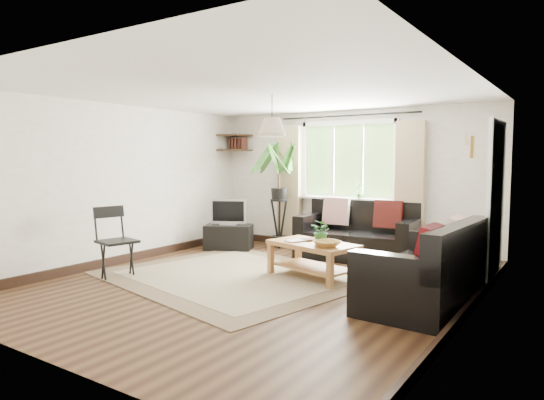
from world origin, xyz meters
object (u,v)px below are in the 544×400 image
Objects in this scene: sofa_right at (424,264)px; tv_stand at (229,237)px; sofa_back at (357,232)px; folding_chair at (117,243)px; coffee_table at (313,260)px; palm_stand at (279,195)px.

tv_stand is (-3.78, 1.31, -0.22)m from sofa_right.
folding_chair is at bearing -130.67° from sofa_back.
sofa_back is 3.62m from folding_chair.
sofa_back is at bearing -135.73° from sofa_right.
sofa_right is 1.95× the size of folding_chair.
coffee_table is (0.01, -1.47, -0.19)m from sofa_back.
sofa_back is 2.27m from tv_stand.
coffee_table is 1.24× the size of folding_chair.
sofa_right is at bearing -11.72° from coffee_table.
sofa_back is at bearing -24.71° from folding_chair.
tv_stand is (-2.20, -0.49, -0.22)m from sofa_back.
tv_stand is 0.43× the size of palm_stand.
sofa_right reaches higher than coffee_table.
coffee_table is 2.42m from tv_stand.
folding_chair reaches higher than tv_stand.
tv_stand is at bearing -139.27° from palm_stand.
coffee_table is at bearing -49.57° from tv_stand.
folding_chair reaches higher than sofa_right.
palm_stand is (-1.54, 1.57, 0.70)m from coffee_table.
sofa_back is at bearing -13.11° from tv_stand.
folding_chair is at bearing -146.79° from coffee_table.
folding_chair reaches higher than sofa_back.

